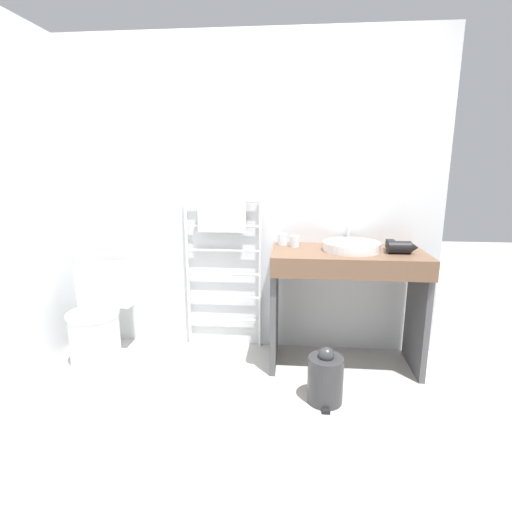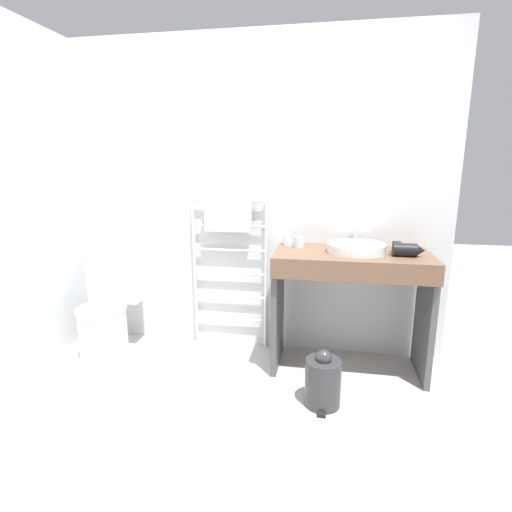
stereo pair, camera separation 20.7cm
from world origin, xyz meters
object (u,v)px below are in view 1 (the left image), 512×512
Objects in this scene: trash_bin at (325,378)px; towel_radiator at (223,241)px; cup_near_edge at (295,241)px; cup_near_wall at (283,239)px; toilet at (99,321)px; sink_basin at (351,246)px; hair_dryer at (400,247)px.

towel_radiator is at bearing 136.57° from trash_bin.
cup_near_wall is at bearing 142.91° from cup_near_edge.
towel_radiator is at bearing 19.84° from toilet.
cup_near_wall is 0.23× the size of trash_bin.
cup_near_wall is at bearing 162.05° from sink_basin.
toilet is 1.94m from sink_basin.
sink_basin is at bearing 3.42° from toilet.
cup_near_wall is at bearing -6.71° from towel_radiator.
hair_dryer is at bearing 42.23° from trash_bin.
towel_radiator is 14.39× the size of cup_near_wall.
cup_near_edge is at bearing 7.86° from toilet.
sink_basin is (0.95, -0.21, 0.02)m from towel_radiator.
sink_basin is 1.08× the size of trash_bin.
hair_dryer is (0.80, -0.21, 0.00)m from cup_near_wall.
towel_radiator is 0.98m from sink_basin.
cup_near_edge is 0.73m from hair_dryer.
trash_bin is (0.76, -0.72, -0.72)m from towel_radiator.
towel_radiator is 0.47m from cup_near_wall.
towel_radiator reaches higher than cup_near_edge.
towel_radiator is 1.30m from hair_dryer.
toilet is 1.58m from cup_near_edge.
trash_bin is (-0.51, -0.46, -0.75)m from hair_dryer.
hair_dryer is 0.55× the size of trash_bin.
sink_basin is 4.64× the size of cup_near_wall.
trash_bin is at bearing -70.89° from cup_near_edge.
sink_basin is at bearing -12.58° from towel_radiator.
hair_dryer is 1.02m from trash_bin.
toilet is 1.98× the size of trash_bin.
cup_near_wall is 1.04× the size of cup_near_edge.
toilet is 1.51m from cup_near_wall.
hair_dryer is at bearing 1.60° from toilet.
cup_near_wall is 0.42× the size of hair_dryer.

